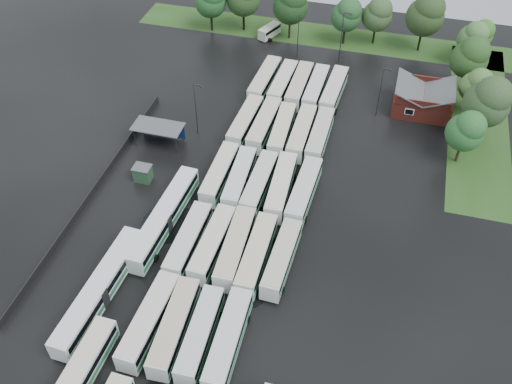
# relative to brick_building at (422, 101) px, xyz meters

# --- Properties ---
(ground) EXTENTS (160.00, 160.00, 0.00)m
(ground) POSITION_rel_brick_building_xyz_m (-24.00, -42.77, -1.87)
(ground) COLOR black
(ground) RESTS_ON ground
(brick_building) EXTENTS (10.07, 8.60, 5.39)m
(brick_building) POSITION_rel_brick_building_xyz_m (0.00, 0.00, 0.00)
(brick_building) COLOR maroon
(brick_building) RESTS_ON ground
(wash_shed) EXTENTS (8.20, 4.20, 3.58)m
(wash_shed) POSITION_rel_brick_building_xyz_m (-41.20, -20.74, 1.12)
(wash_shed) COLOR #2D2D30
(wash_shed) RESTS_ON ground
(utility_hut) EXTENTS (2.70, 2.20, 2.62)m
(utility_hut) POSITION_rel_brick_building_xyz_m (-40.20, -30.17, -0.55)
(utility_hut) COLOR #24472C
(utility_hut) RESTS_ON ground
(grass_strip_north) EXTENTS (80.00, 10.00, 0.01)m
(grass_strip_north) POSITION_rel_brick_building_xyz_m (-22.00, 22.03, -1.86)
(grass_strip_north) COLOR #264B18
(grass_strip_north) RESTS_ON ground
(grass_strip_east) EXTENTS (10.00, 50.00, 0.01)m
(grass_strip_east) POSITION_rel_brick_building_xyz_m (10.00, 0.03, -1.86)
(grass_strip_east) COLOR #264B18
(grass_strip_east) RESTS_ON ground
(west_fence) EXTENTS (0.10, 50.00, 1.20)m
(west_fence) POSITION_rel_brick_building_xyz_m (-46.20, -34.77, -1.27)
(west_fence) COLOR #2D2D30
(west_fence) RESTS_ON ground
(bus_r1c0) EXTENTS (3.15, 12.81, 3.54)m
(bus_r1c0) POSITION_rel_brick_building_xyz_m (-28.52, -54.83, 0.08)
(bus_r1c0) COLOR silver
(bus_r1c0) RESTS_ON ground
(bus_r1c1) EXTENTS (3.29, 12.70, 3.50)m
(bus_r1c1) POSITION_rel_brick_building_xyz_m (-25.33, -54.87, 0.06)
(bus_r1c1) COLOR silver
(bus_r1c1) RESTS_ON ground
(bus_r1c2) EXTENTS (3.03, 12.21, 3.37)m
(bus_r1c2) POSITION_rel_brick_building_xyz_m (-22.10, -54.97, -0.01)
(bus_r1c2) COLOR silver
(bus_r1c2) RESTS_ON ground
(bus_r1c3) EXTENTS (3.05, 12.81, 3.55)m
(bus_r1c3) POSITION_rel_brick_building_xyz_m (-18.71, -54.85, 0.08)
(bus_r1c3) COLOR silver
(bus_r1c3) RESTS_ON ground
(bus_r2c0) EXTENTS (2.72, 12.38, 3.44)m
(bus_r2c0) POSITION_rel_brick_building_xyz_m (-28.43, -41.72, 0.03)
(bus_r2c0) COLOR silver
(bus_r2c0) RESTS_ON ground
(bus_r2c1) EXTENTS (2.95, 12.47, 3.45)m
(bus_r2c1) POSITION_rel_brick_building_xyz_m (-25.12, -41.40, 0.03)
(bus_r2c1) COLOR silver
(bus_r2c1) RESTS_ON ground
(bus_r2c2) EXTENTS (3.23, 12.95, 3.58)m
(bus_r2c2) POSITION_rel_brick_building_xyz_m (-21.97, -41.31, 0.10)
(bus_r2c2) COLOR silver
(bus_r2c2) RESTS_ON ground
(bus_r2c3) EXTENTS (2.83, 12.82, 3.56)m
(bus_r2c3) POSITION_rel_brick_building_xyz_m (-18.93, -41.69, 0.09)
(bus_r2c3) COLOR silver
(bus_r2c3) RESTS_ON ground
(bus_r2c4) EXTENTS (2.93, 12.20, 3.38)m
(bus_r2c4) POSITION_rel_brick_building_xyz_m (-15.61, -41.41, -0.01)
(bus_r2c4) COLOR silver
(bus_r2c4) RESTS_ON ground
(bus_r3c0) EXTENTS (2.63, 12.30, 3.42)m
(bus_r3c0) POSITION_rel_brick_building_xyz_m (-28.56, -27.72, 0.02)
(bus_r3c0) COLOR silver
(bus_r3c0) RESTS_ON ground
(bus_r3c1) EXTENTS (3.13, 12.36, 3.41)m
(bus_r3c1) POSITION_rel_brick_building_xyz_m (-25.34, -28.03, 0.01)
(bus_r3c1) COLOR silver
(bus_r3c1) RESTS_ON ground
(bus_r3c2) EXTENTS (2.85, 12.41, 3.44)m
(bus_r3c2) POSITION_rel_brick_building_xyz_m (-22.19, -28.23, 0.03)
(bus_r3c2) COLOR silver
(bus_r3c2) RESTS_ON ground
(bus_r3c3) EXTENTS (3.30, 12.87, 3.55)m
(bus_r3c3) POSITION_rel_brick_building_xyz_m (-18.88, -28.11, 0.09)
(bus_r3c3) COLOR silver
(bus_r3c3) RESTS_ON ground
(bus_r3c4) EXTENTS (3.17, 12.90, 3.57)m
(bus_r3c4) POSITION_rel_brick_building_xyz_m (-15.41, -28.24, 0.10)
(bus_r3c4) COLOR silver
(bus_r3c4) RESTS_ON ground
(bus_r4c0) EXTENTS (3.12, 12.47, 3.44)m
(bus_r4c0) POSITION_rel_brick_building_xyz_m (-28.45, -14.12, 0.03)
(bus_r4c0) COLOR silver
(bus_r4c0) RESTS_ON ground
(bus_r4c1) EXTENTS (3.02, 12.76, 3.54)m
(bus_r4c1) POSITION_rel_brick_building_xyz_m (-25.17, -14.13, 0.08)
(bus_r4c1) COLOR silver
(bus_r4c1) RESTS_ON ground
(bus_r4c2) EXTENTS (3.09, 12.37, 3.42)m
(bus_r4c2) POSITION_rel_brick_building_xyz_m (-21.95, -14.70, 0.01)
(bus_r4c2) COLOR silver
(bus_r4c2) RESTS_ON ground
(bus_r4c3) EXTENTS (2.73, 12.62, 3.51)m
(bus_r4c3) POSITION_rel_brick_building_xyz_m (-18.67, -14.58, 0.06)
(bus_r4c3) COLOR silver
(bus_r4c3) RESTS_ON ground
(bus_r4c4) EXTENTS (2.75, 12.43, 3.45)m
(bus_r4c4) POSITION_rel_brick_building_xyz_m (-15.63, -14.43, 0.03)
(bus_r4c4) COLOR silver
(bus_r4c4) RESTS_ON ground
(bus_r5c0) EXTENTS (3.31, 12.91, 3.56)m
(bus_r5c0) POSITION_rel_brick_building_xyz_m (-28.56, -0.88, 0.09)
(bus_r5c0) COLOR silver
(bus_r5c0) RESTS_ON ground
(bus_r5c1) EXTENTS (3.07, 12.47, 3.45)m
(bus_r5c1) POSITION_rel_brick_building_xyz_m (-25.11, -0.97, 0.03)
(bus_r5c1) COLOR silver
(bus_r5c1) RESTS_ON ground
(bus_r5c2) EXTENTS (2.80, 12.60, 3.50)m
(bus_r5c2) POSITION_rel_brick_building_xyz_m (-22.00, -1.01, 0.06)
(bus_r5c2) COLOR silver
(bus_r5c2) RESTS_ON ground
(bus_r5c3) EXTENTS (2.86, 12.39, 3.44)m
(bus_r5c3) POSITION_rel_brick_building_xyz_m (-18.92, -0.97, 0.02)
(bus_r5c3) COLOR silver
(bus_r5c3) RESTS_ON ground
(bus_r5c4) EXTENTS (3.33, 12.85, 3.54)m
(bus_r5c4) POSITION_rel_brick_building_xyz_m (-15.63, -0.94, 0.08)
(bus_r5c4) COLOR silver
(bus_r5c4) RESTS_ON ground
(artic_bus_west_b) EXTENTS (3.56, 19.03, 3.51)m
(artic_bus_west_b) POSITION_rel_brick_building_xyz_m (-33.22, -38.59, 0.08)
(artic_bus_west_b) COLOR silver
(artic_bus_west_b) RESTS_ON ground
(artic_bus_west_c) EXTENTS (3.61, 19.18, 3.54)m
(artic_bus_west_c) POSITION_rel_brick_building_xyz_m (-36.20, -52.33, 0.10)
(artic_bus_west_c) COLOR silver
(artic_bus_west_c) RESTS_ON ground
(minibus) EXTENTS (3.99, 5.85, 2.40)m
(minibus) POSITION_rel_brick_building_xyz_m (-32.61, 18.57, -0.53)
(minibus) COLOR silver
(minibus) RESTS_ON ground
(tree_north_2) EXTENTS (7.22, 7.22, 11.95)m
(tree_north_2) POSITION_rel_brick_building_xyz_m (-28.29, 19.05, 5.82)
(tree_north_2) COLOR black
(tree_north_2) RESTS_ON ground
(tree_north_3) EXTENTS (6.14, 6.14, 10.17)m
(tree_north_3) POSITION_rel_brick_building_xyz_m (-16.90, 19.79, 4.67)
(tree_north_3) COLOR black
(tree_north_3) RESTS_ON ground
(tree_north_4) EXTENTS (6.11, 6.11, 10.12)m
(tree_north_4) POSITION_rel_brick_building_xyz_m (-10.96, 21.63, 4.65)
(tree_north_4) COLOR black
(tree_north_4) RESTS_ON ground
(tree_north_5) EXTENTS (7.51, 7.51, 12.44)m
(tree_north_5) POSITION_rel_brick_building_xyz_m (-1.70, 21.02, 6.14)
(tree_north_5) COLOR black
(tree_north_5) RESTS_ON ground
(tree_north_6) EXTENTS (5.04, 5.04, 8.34)m
(tree_north_6) POSITION_rel_brick_building_xyz_m (9.30, 21.04, 3.50)
(tree_north_6) COLOR black
(tree_north_6) RESTS_ON ground
(tree_east_0) EXTENTS (5.91, 5.91, 9.78)m
(tree_east_0) POSITION_rel_brick_building_xyz_m (6.53, -12.90, 4.42)
(tree_east_0) COLOR #3A2616
(tree_east_0) RESTS_ON ground
(tree_east_1) EXTENTS (7.46, 7.46, 12.35)m
(tree_east_1) POSITION_rel_brick_building_xyz_m (9.45, -6.55, 6.08)
(tree_east_1) COLOR black
(tree_east_1) RESTS_ON ground
(tree_east_2) EXTENTS (5.42, 5.42, 8.98)m
(tree_east_2) POSITION_rel_brick_building_xyz_m (8.24, 1.36, 3.91)
(tree_east_2) COLOR black
(tree_east_2) RESTS_ON ground
(tree_east_3) EXTENTS (6.74, 6.74, 11.16)m
(tree_east_3) POSITION_rel_brick_building_xyz_m (6.92, 8.13, 5.31)
(tree_east_3) COLOR black
(tree_east_3) RESTS_ON ground
(tree_east_4) EXTENTS (5.68, 5.68, 9.40)m
(tree_east_4) POSITION_rel_brick_building_xyz_m (7.67, 17.70, 4.18)
(tree_east_4) COLOR #3A2D1C
(tree_east_4) RESTS_ON ground
(lamp_post_ne) EXTENTS (1.45, 0.28, 9.42)m
(lamp_post_ne) POSITION_rel_brick_building_xyz_m (-7.37, -3.63, 3.61)
(lamp_post_ne) COLOR #2D2D30
(lamp_post_ne) RESTS_ON ground
(lamp_post_nw) EXTENTS (1.50, 0.29, 9.72)m
(lamp_post_nw) POSITION_rel_brick_building_xyz_m (-35.95, -16.82, 3.78)
(lamp_post_nw) COLOR #2D2D30
(lamp_post_nw) RESTS_ON ground
(lamp_post_back_w) EXTENTS (1.40, 0.27, 9.07)m
(lamp_post_back_w) POSITION_rel_brick_building_xyz_m (-25.09, 12.13, 3.40)
(lamp_post_back_w) COLOR #2D2D30
(lamp_post_back_w) RESTS_ON ground
(lamp_post_back_e) EXTENTS (1.65, 0.32, 10.71)m
(lamp_post_back_e) POSITION_rel_brick_building_xyz_m (-16.57, 11.94, 4.35)
(lamp_post_back_e) COLOR #2D2D30
(lamp_post_back_e) RESTS_ON ground
(puddle_2) EXTENTS (7.89, 7.89, 0.01)m
(puddle_2) POSITION_rel_brick_building_xyz_m (-33.05, -37.82, -1.86)
(puddle_2) COLOR black
(puddle_2) RESTS_ON ground
(puddle_3) EXTENTS (3.85, 3.85, 0.01)m
(puddle_3) POSITION_rel_brick_building_xyz_m (-18.32, -46.92, -1.86)
(puddle_3) COLOR black
(puddle_3) RESTS_ON ground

